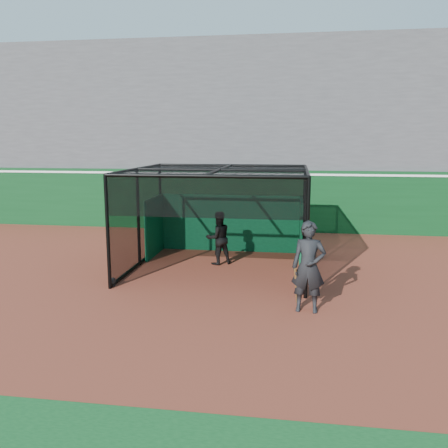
# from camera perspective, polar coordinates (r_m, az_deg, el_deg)

# --- Properties ---
(ground) EXTENTS (120.00, 120.00, 0.00)m
(ground) POSITION_cam_1_polar(r_m,az_deg,el_deg) (11.83, -5.87, -8.28)
(ground) COLOR brown
(ground) RESTS_ON ground
(outfield_wall) EXTENTS (50.00, 0.50, 2.50)m
(outfield_wall) POSITION_cam_1_polar(r_m,az_deg,el_deg) (19.72, 0.21, 3.04)
(outfield_wall) COLOR #0A3916
(outfield_wall) RESTS_ON ground
(grandstand) EXTENTS (50.00, 7.85, 8.95)m
(grandstand) POSITION_cam_1_polar(r_m,az_deg,el_deg) (23.32, 1.59, 11.99)
(grandstand) COLOR #4C4C4F
(grandstand) RESTS_ON ground
(batting_cage) EXTENTS (4.98, 4.77, 2.87)m
(batting_cage) POSITION_cam_1_polar(r_m,az_deg,el_deg) (13.70, -0.52, 0.51)
(batting_cage) COLOR black
(batting_cage) RESTS_ON ground
(batter) EXTENTS (0.98, 0.92, 1.61)m
(batter) POSITION_cam_1_polar(r_m,az_deg,el_deg) (14.25, -0.68, -1.69)
(batter) COLOR black
(batter) RESTS_ON ground
(on_deck_player) EXTENTS (0.76, 0.52, 2.01)m
(on_deck_player) POSITION_cam_1_polar(r_m,az_deg,el_deg) (10.46, 10.13, -5.12)
(on_deck_player) COLOR black
(on_deck_player) RESTS_ON ground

